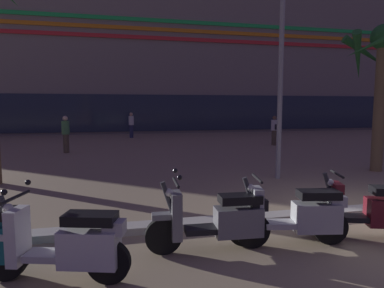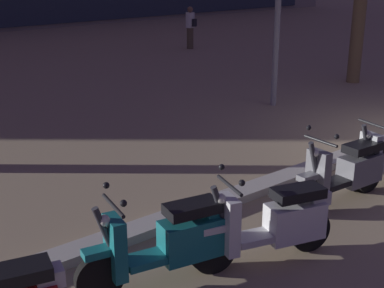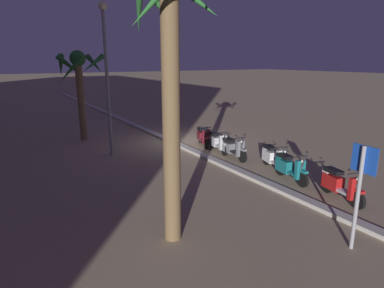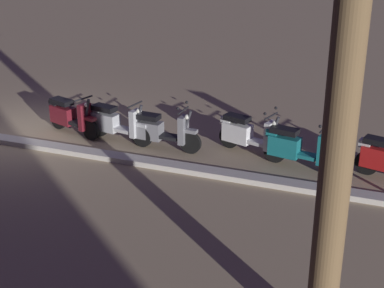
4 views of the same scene
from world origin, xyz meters
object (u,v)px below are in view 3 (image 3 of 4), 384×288
at_px(scooter_red_mid_front, 339,184).
at_px(scooter_teal_last_in_row, 289,167).
at_px(crossing_sign, 360,186).
at_px(street_lamp, 106,65).
at_px(scooter_maroon_mid_rear, 203,136).
at_px(scooter_grey_second_in_line, 232,148).
at_px(scooter_white_lead_nearest, 273,157).
at_px(scooter_silver_mid_centre, 217,142).
at_px(palm_tree_mid_walkway, 171,42).
at_px(palm_tree_near_sign, 79,75).

relative_size(scooter_red_mid_front, scooter_teal_last_in_row, 1.00).
bearing_deg(crossing_sign, street_lamp, 12.43).
bearing_deg(scooter_maroon_mid_rear, crossing_sign, 167.21).
bearing_deg(scooter_grey_second_in_line, scooter_white_lead_nearest, -166.94).
height_order(scooter_grey_second_in_line, crossing_sign, crossing_sign).
distance_m(scooter_teal_last_in_row, street_lamp, 8.49).
height_order(scooter_silver_mid_centre, crossing_sign, crossing_sign).
bearing_deg(scooter_grey_second_in_line, scooter_maroon_mid_rear, -2.54).
xyz_separation_m(scooter_maroon_mid_rear, street_lamp, (0.67, 4.45, 3.50)).
bearing_deg(scooter_teal_last_in_row, palm_tree_mid_walkway, 104.59).
distance_m(scooter_red_mid_front, scooter_white_lead_nearest, 3.21).
distance_m(scooter_white_lead_nearest, palm_tree_near_sign, 10.60).
relative_size(scooter_red_mid_front, palm_tree_near_sign, 0.38).
relative_size(scooter_maroon_mid_rear, palm_tree_near_sign, 0.36).
bearing_deg(street_lamp, palm_tree_mid_walkway, 172.75).
height_order(scooter_silver_mid_centre, scooter_maroon_mid_rear, same).
bearing_deg(scooter_white_lead_nearest, scooter_silver_mid_centre, 6.88).
bearing_deg(scooter_red_mid_front, scooter_grey_second_in_line, 1.14).
distance_m(scooter_white_lead_nearest, palm_tree_mid_walkway, 7.54).
height_order(scooter_grey_second_in_line, scooter_maroon_mid_rear, scooter_grey_second_in_line).
bearing_deg(scooter_red_mid_front, street_lamp, 28.02).
bearing_deg(scooter_white_lead_nearest, crossing_sign, 153.63).
height_order(scooter_white_lead_nearest, crossing_sign, crossing_sign).
distance_m(scooter_grey_second_in_line, palm_tree_mid_walkway, 8.14).
height_order(palm_tree_mid_walkway, palm_tree_near_sign, palm_tree_mid_walkway).
bearing_deg(street_lamp, scooter_red_mid_front, -151.98).
xyz_separation_m(crossing_sign, palm_tree_mid_walkway, (2.50, 3.25, 3.01)).
distance_m(scooter_grey_second_in_line, street_lamp, 6.41).
xyz_separation_m(scooter_grey_second_in_line, crossing_sign, (-7.12, 2.07, 1.06)).
height_order(crossing_sign, palm_tree_mid_walkway, palm_tree_mid_walkway).
height_order(palm_tree_mid_walkway, street_lamp, street_lamp).
height_order(palm_tree_near_sign, street_lamp, street_lamp).
bearing_deg(crossing_sign, scooter_silver_mid_centre, -14.47).
xyz_separation_m(scooter_red_mid_front, scooter_silver_mid_centre, (6.40, 0.03, -0.01)).
relative_size(scooter_teal_last_in_row, scooter_silver_mid_centre, 0.98).
bearing_deg(scooter_maroon_mid_rear, scooter_grey_second_in_line, 177.46).
height_order(scooter_teal_last_in_row, scooter_white_lead_nearest, same).
relative_size(scooter_maroon_mid_rear, crossing_sign, 0.70).
relative_size(palm_tree_mid_walkway, palm_tree_near_sign, 1.35).
distance_m(scooter_maroon_mid_rear, crossing_sign, 9.91).
bearing_deg(palm_tree_mid_walkway, scooter_maroon_mid_rear, -37.42).
relative_size(scooter_red_mid_front, crossing_sign, 0.74).
distance_m(scooter_silver_mid_centre, crossing_sign, 8.67).
height_order(scooter_teal_last_in_row, street_lamp, street_lamp).
height_order(scooter_red_mid_front, scooter_white_lead_nearest, same).
height_order(scooter_maroon_mid_rear, street_lamp, street_lamp).
bearing_deg(scooter_maroon_mid_rear, street_lamp, 81.46).
xyz_separation_m(crossing_sign, palm_tree_near_sign, (13.89, 2.60, 1.91)).
relative_size(scooter_white_lead_nearest, scooter_grey_second_in_line, 0.95).
bearing_deg(scooter_silver_mid_centre, crossing_sign, 165.53).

